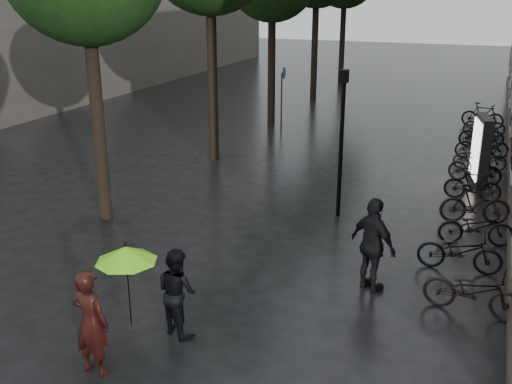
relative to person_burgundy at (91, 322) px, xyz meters
The scene contains 8 objects.
person_burgundy is the anchor object (origin of this frame).
person_black 1.60m from the person_burgundy, 66.32° to the left, with size 0.75×0.58×1.54m, color black.
lime_umbrella 1.13m from the person_burgundy, 70.93° to the left, with size 0.97×0.97×1.44m.
pedestrian_walking 5.39m from the person_burgundy, 51.02° to the left, with size 1.10×0.46×1.88m, color black.
parked_bicycles 12.67m from the person_burgundy, 66.62° to the left, with size 2.17×16.76×1.03m.
ad_lightbox 12.82m from the person_burgundy, 66.88° to the left, with size 0.31×1.37×2.07m.
lamp_post 8.13m from the person_burgundy, 76.86° to the left, with size 0.19×0.19×3.72m.
cycle_sign 16.32m from the person_burgundy, 99.18° to the left, with size 0.14×0.47×2.60m.
Camera 1 is at (4.69, -4.79, 5.61)m, focal length 42.00 mm.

